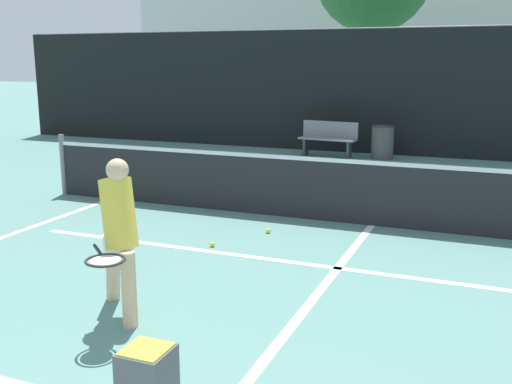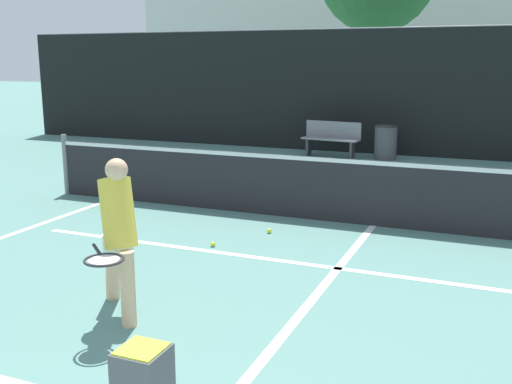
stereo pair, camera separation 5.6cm
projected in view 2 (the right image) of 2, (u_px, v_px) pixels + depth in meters
court_service_line at (338, 268)px, 6.89m from camera, size 8.25×0.10×0.01m
court_center_mark at (321, 289)px, 6.26m from camera, size 0.10×5.33×0.01m
net at (375, 191)px, 8.55m from camera, size 11.09×0.09×1.07m
fence_back at (434, 93)px, 14.43m from camera, size 24.00×0.06×3.12m
player_practicing at (118, 232)px, 5.48m from camera, size 0.84×1.10×1.51m
tennis_ball_scattered_0 at (213, 244)px, 7.69m from camera, size 0.07×0.07×0.07m
tennis_ball_scattered_3 at (269, 231)px, 8.29m from camera, size 0.07×0.07×0.07m
tennis_ball_scattered_4 at (123, 377)px, 4.48m from camera, size 0.07×0.07×0.07m
courtside_bench at (331, 138)px, 14.73m from camera, size 1.47×0.55×0.86m
trash_bin at (386, 142)px, 14.34m from camera, size 0.55×0.55×0.82m
building_far at (476, 39)px, 29.14m from camera, size 36.00×2.40×6.68m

